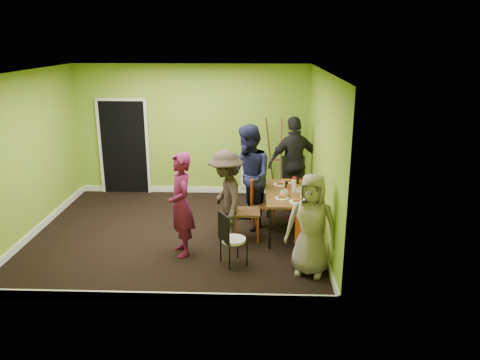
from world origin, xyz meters
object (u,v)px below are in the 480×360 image
(chair_back_end, at_px, (293,172))
(chair_left_far, at_px, (259,200))
(dining_table, at_px, (292,195))
(person_back_end, at_px, (294,163))
(chair_front_end, at_px, (308,236))
(orange_bottle, at_px, (288,187))
(easel, at_px, (281,158))
(chair_bentwood, at_px, (230,237))
(person_left_far, at_px, (249,177))
(blue_bottle, at_px, (310,191))
(thermos, at_px, (294,185))
(person_standing, at_px, (181,205))
(chair_left_near, at_px, (242,206))
(person_left_near, at_px, (226,197))
(person_front_end, at_px, (311,225))

(chair_back_end, bearing_deg, chair_left_far, 45.25)
(dining_table, bearing_deg, person_back_end, 84.15)
(chair_front_end, bearing_deg, orange_bottle, 122.80)
(chair_front_end, xyz_separation_m, easel, (-0.27, 3.20, 0.38))
(chair_bentwood, xyz_separation_m, easel, (0.90, 3.22, 0.39))
(dining_table, xyz_separation_m, chair_front_end, (0.16, -1.26, -0.21))
(person_left_far, bearing_deg, dining_table, 50.61)
(blue_bottle, xyz_separation_m, person_back_end, (-0.16, 1.54, 0.07))
(thermos, bearing_deg, easel, 94.46)
(orange_bottle, xyz_separation_m, person_standing, (-1.73, -1.07, 0.04))
(person_back_end, bearing_deg, chair_left_near, 40.15)
(orange_bottle, bearing_deg, blue_bottle, -50.80)
(person_standing, bearing_deg, chair_left_near, 101.69)
(orange_bottle, bearing_deg, person_left_near, -149.94)
(dining_table, relative_size, person_standing, 0.90)
(chair_left_far, distance_m, blue_bottle, 1.01)
(chair_back_end, relative_size, person_front_end, 0.72)
(easel, relative_size, person_standing, 1.05)
(thermos, xyz_separation_m, person_left_near, (-1.15, -0.51, -0.06))
(easel, distance_m, person_standing, 3.31)
(chair_left_far, relative_size, person_front_end, 0.62)
(dining_table, xyz_separation_m, thermos, (0.04, 0.06, 0.17))
(easel, bearing_deg, thermos, -85.54)
(orange_bottle, distance_m, person_left_near, 1.22)
(dining_table, bearing_deg, easel, 93.12)
(person_front_end, bearing_deg, person_back_end, 106.78)
(chair_left_far, bearing_deg, blue_bottle, 74.30)
(person_front_end, bearing_deg, chair_left_far, 130.03)
(chair_front_end, height_order, person_back_end, person_back_end)
(blue_bottle, bearing_deg, person_front_end, -95.24)
(chair_bentwood, distance_m, person_left_near, 0.90)
(chair_left_near, distance_m, orange_bottle, 0.95)
(easel, xyz_separation_m, person_left_far, (-0.64, -1.71, 0.08))
(orange_bottle, bearing_deg, chair_front_end, -81.09)
(chair_front_end, distance_m, orange_bottle, 1.47)
(person_standing, bearing_deg, person_left_far, 116.72)
(dining_table, relative_size, person_left_far, 0.80)
(chair_front_end, bearing_deg, person_standing, -166.16)
(chair_left_far, xyz_separation_m, person_left_far, (-0.19, 0.06, 0.41))
(person_left_near, bearing_deg, person_standing, -71.41)
(orange_bottle, height_order, person_back_end, person_back_end)
(easel, bearing_deg, person_front_end, -85.27)
(chair_back_end, distance_m, chair_bentwood, 2.68)
(dining_table, distance_m, person_back_end, 1.30)
(person_standing, distance_m, person_left_near, 0.82)
(person_standing, distance_m, person_front_end, 2.04)
(thermos, height_order, person_back_end, person_back_end)
(chair_back_end, xyz_separation_m, chair_front_end, (0.05, -2.40, -0.29))
(easel, height_order, person_front_end, easel)
(dining_table, distance_m, person_left_far, 0.82)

